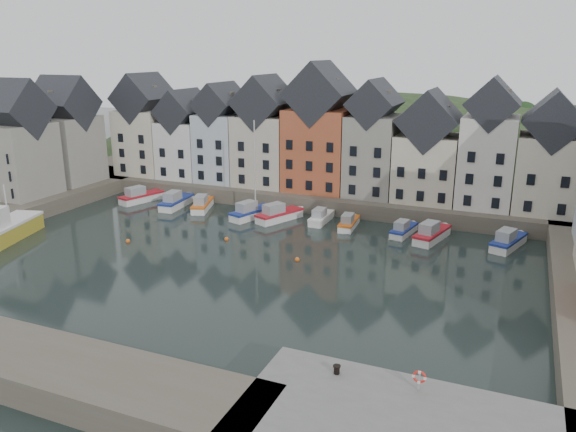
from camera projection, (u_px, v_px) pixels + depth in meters
The scene contains 18 objects.
ground at pixel (223, 269), 56.07m from camera, with size 260.00×260.00×0.00m, color black.
far_quay at pixel (323, 193), 82.31m from camera, with size 90.00×16.00×2.00m, color #534B3F.
hillside at pixel (365, 256), 110.64m from camera, with size 153.60×70.40×64.00m.
far_terrace at pixel (341, 142), 77.12m from camera, with size 72.37×8.16×17.78m.
left_terrace at pixel (43, 140), 78.90m from camera, with size 7.65×17.00×15.69m.
mooring_buoys at pixel (215, 246), 62.23m from camera, with size 20.50×5.50×0.50m.
boat_a at pixel (140, 197), 80.92m from camera, with size 3.90×7.00×2.57m.
boat_b at pixel (176, 202), 78.09m from camera, with size 2.81×7.05×2.64m.
boat_c at pixel (202, 205), 76.86m from camera, with size 3.84×6.56×2.41m.
boat_d at pixel (251, 212), 72.98m from camera, with size 4.01×7.04×12.85m.
boat_e at pixel (278, 215), 71.92m from camera, with size 4.63×7.06×2.60m.
boat_f at pixel (321, 218), 71.20m from camera, with size 1.78×5.66×2.17m.
boat_g at pixel (349, 223), 68.99m from camera, with size 2.11×5.61×2.11m.
boat_h at pixel (403, 230), 66.33m from camera, with size 2.53×5.66×2.10m.
boat_i at pixel (431, 234), 64.31m from camera, with size 3.58×7.05×2.59m.
boat_j at pixel (508, 242), 61.89m from camera, with size 3.92×6.84×2.51m.
mooring_bollard at pixel (337, 369), 34.19m from camera, with size 0.48×0.48×0.56m.
life_ring_post at pixel (419, 377), 32.34m from camera, with size 0.80×0.17×1.30m.
Camera 1 is at (26.29, -45.66, 20.93)m, focal length 35.00 mm.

